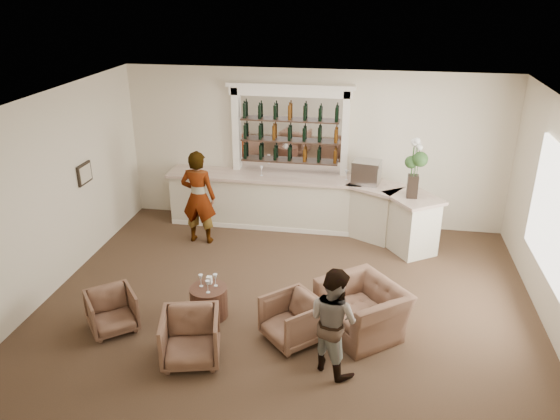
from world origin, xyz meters
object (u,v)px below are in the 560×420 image
object	(u,v)px
guest	(333,320)
armchair_center	(190,338)
bar_counter	(302,204)
armchair_left	(112,311)
sommelier	(199,197)
flower_vase	(415,164)
armchair_right	(292,320)
cocktail_table	(209,302)
armchair_far	(362,310)
espresso_machine	(366,172)

from	to	relation	value
guest	armchair_center	xyz separation A→B (m)	(-1.95, -0.16, -0.40)
bar_counter	armchair_left	size ratio (longest dim) A/B	8.22
sommelier	flower_vase	distance (m)	4.21
armchair_center	armchair_right	xyz separation A→B (m)	(1.32, 0.69, -0.02)
cocktail_table	guest	bearing A→B (deg)	-24.89
sommelier	guest	world-z (taller)	sommelier
armchair_left	armchair_far	size ratio (longest dim) A/B	0.59
bar_counter	armchair_left	bearing A→B (deg)	-119.99
cocktail_table	bar_counter	bearing A→B (deg)	73.72
armchair_far	armchair_center	bearing A→B (deg)	-104.38
cocktail_table	espresso_machine	bearing A→B (deg)	56.18
sommelier	espresso_machine	bearing A→B (deg)	-163.06
guest	espresso_machine	size ratio (longest dim) A/B	2.91
armchair_far	cocktail_table	bearing A→B (deg)	-129.80
guest	armchair_center	world-z (taller)	guest
armchair_right	espresso_machine	size ratio (longest dim) A/B	1.45
bar_counter	flower_vase	world-z (taller)	flower_vase
cocktail_table	sommelier	size ratio (longest dim) A/B	0.31
armchair_center	espresso_machine	world-z (taller)	espresso_machine
bar_counter	flower_vase	bearing A→B (deg)	-16.60
armchair_far	guest	bearing A→B (deg)	-61.58
armchair_far	armchair_left	bearing A→B (deg)	-120.42
cocktail_table	sommelier	xyz separation A→B (m)	(-0.94, 2.56, 0.71)
armchair_left	espresso_machine	distance (m)	5.54
bar_counter	guest	distance (m)	4.52
bar_counter	sommelier	distance (m)	2.19
flower_vase	armchair_right	bearing A→B (deg)	-118.90
bar_counter	cocktail_table	xyz separation A→B (m)	(-1.01, -3.46, -0.32)
cocktail_table	sommelier	bearing A→B (deg)	110.21
armchair_far	flower_vase	world-z (taller)	flower_vase
guest	armchair_right	distance (m)	0.92
armchair_right	flower_vase	distance (m)	3.96
sommelier	armchair_far	bearing A→B (deg)	144.11
cocktail_table	armchair_far	world-z (taller)	armchair_far
sommelier	armchair_center	world-z (taller)	sommelier
bar_counter	sommelier	size ratio (longest dim) A/B	2.99
armchair_left	armchair_center	world-z (taller)	armchair_center
cocktail_table	espresso_machine	xyz separation A→B (m)	(2.30, 3.44, 1.12)
bar_counter	armchair_left	distance (m)	4.70
bar_counter	cocktail_table	world-z (taller)	bar_counter
bar_counter	armchair_left	xyz separation A→B (m)	(-2.35, -4.07, -0.26)
armchair_left	armchair_right	xyz separation A→B (m)	(2.73, 0.19, 0.03)
armchair_left	armchair_far	distance (m)	3.78
armchair_right	flower_vase	size ratio (longest dim) A/B	0.67
armchair_left	armchair_center	bearing A→B (deg)	-58.41
armchair_left	armchair_far	world-z (taller)	armchair_far
armchair_left	armchair_right	bearing A→B (deg)	-34.99
armchair_right	armchair_far	size ratio (longest dim) A/B	0.65
espresso_machine	flower_vase	world-z (taller)	flower_vase
armchair_far	flower_vase	size ratio (longest dim) A/B	1.03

